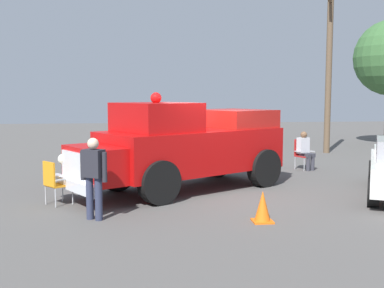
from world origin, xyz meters
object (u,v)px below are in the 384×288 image
(lawn_chair_near_truck, at_px, (302,152))
(spectator_seated, at_px, (305,149))
(lawn_chair_by_car, at_px, (54,180))
(vintage_fire_truck, at_px, (185,145))
(utility_pole, at_px, (329,68))
(spectator_standing, at_px, (94,173))
(traffic_cone, at_px, (263,207))

(lawn_chair_near_truck, relative_size, spectator_seated, 0.79)
(lawn_chair_by_car, bearing_deg, vintage_fire_truck, 24.81)
(lawn_chair_near_truck, bearing_deg, utility_pole, 58.81)
(vintage_fire_truck, height_order, lawn_chair_by_car, vintage_fire_truck)
(lawn_chair_by_car, xyz_separation_m, utility_pole, (10.04, 8.79, 3.06))
(spectator_standing, distance_m, utility_pole, 13.86)
(traffic_cone, bearing_deg, spectator_seated, 63.78)
(lawn_chair_by_car, relative_size, utility_pole, 0.15)
(lawn_chair_near_truck, height_order, lawn_chair_by_car, same)
(utility_pole, bearing_deg, vintage_fire_truck, -133.17)
(spectator_standing, height_order, traffic_cone, spectator_standing)
(spectator_standing, height_order, utility_pole, utility_pole)
(spectator_standing, relative_size, utility_pole, 0.24)
(lawn_chair_by_car, height_order, spectator_seated, spectator_seated)
(vintage_fire_truck, bearing_deg, utility_pole, 46.83)
(lawn_chair_near_truck, distance_m, utility_pole, 5.88)
(vintage_fire_truck, height_order, utility_pole, utility_pole)
(vintage_fire_truck, distance_m, lawn_chair_near_truck, 5.29)
(vintage_fire_truck, height_order, lawn_chair_near_truck, vintage_fire_truck)
(spectator_standing, distance_m, traffic_cone, 3.46)
(vintage_fire_truck, bearing_deg, traffic_cone, -70.11)
(lawn_chair_by_car, distance_m, spectator_seated, 8.69)
(lawn_chair_near_truck, xyz_separation_m, spectator_standing, (-6.41, -5.90, 0.37))
(vintage_fire_truck, height_order, traffic_cone, vintage_fire_truck)
(lawn_chair_near_truck, bearing_deg, vintage_fire_truck, -144.59)
(lawn_chair_by_car, height_order, utility_pole, utility_pole)
(utility_pole, xyz_separation_m, traffic_cone, (-5.65, -10.73, -3.35))
(vintage_fire_truck, bearing_deg, lawn_chair_by_car, -155.19)
(utility_pole, height_order, traffic_cone, utility_pole)
(spectator_seated, relative_size, traffic_cone, 2.03)
(utility_pole, bearing_deg, lawn_chair_near_truck, -121.19)
(vintage_fire_truck, distance_m, spectator_seated, 5.26)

